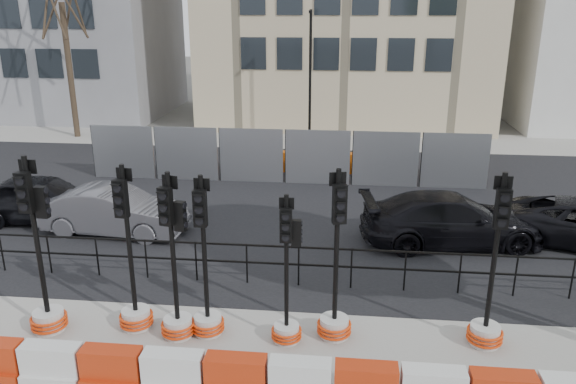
# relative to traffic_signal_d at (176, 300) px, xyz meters

# --- Properties ---
(ground) EXTENTS (120.00, 120.00, 0.00)m
(ground) POSITION_rel_traffic_signal_d_xyz_m (0.95, 1.12, -0.80)
(ground) COLOR #51514C
(ground) RESTS_ON ground
(road) EXTENTS (40.00, 14.00, 0.03)m
(road) POSITION_rel_traffic_signal_d_xyz_m (0.95, 8.12, -0.79)
(road) COLOR black
(road) RESTS_ON ground
(sidewalk_far) EXTENTS (40.00, 4.00, 0.02)m
(sidewalk_far) POSITION_rel_traffic_signal_d_xyz_m (0.95, 17.12, -0.79)
(sidewalk_far) COLOR gray
(sidewalk_far) RESTS_ON ground
(kerb_railing) EXTENTS (18.00, 0.04, 1.00)m
(kerb_railing) POSITION_rel_traffic_signal_d_xyz_m (0.95, 2.32, -0.12)
(kerb_railing) COLOR black
(kerb_railing) RESTS_ON ground
(heras_fencing) EXTENTS (14.33, 1.72, 2.00)m
(heras_fencing) POSITION_rel_traffic_signal_d_xyz_m (1.52, 10.99, -0.15)
(heras_fencing) COLOR gray
(heras_fencing) RESTS_ON ground
(lamp_post_far) EXTENTS (0.12, 0.56, 6.00)m
(lamp_post_far) POSITION_rel_traffic_signal_d_xyz_m (1.45, 16.10, 2.42)
(lamp_post_far) COLOR black
(lamp_post_far) RESTS_ON ground
(barrier_row) EXTENTS (12.55, 0.50, 0.80)m
(barrier_row) POSITION_rel_traffic_signal_d_xyz_m (0.95, -1.68, -0.44)
(barrier_row) COLOR #BB310F
(barrier_row) RESTS_ON ground
(traffic_signal_b) EXTENTS (0.71, 0.71, 3.61)m
(traffic_signal_b) POSITION_rel_traffic_signal_d_xyz_m (-2.61, -0.07, 0.06)
(traffic_signal_b) COLOR silver
(traffic_signal_b) RESTS_ON ground
(traffic_signal_c) EXTENTS (0.67, 0.67, 3.42)m
(traffic_signal_c) POSITION_rel_traffic_signal_d_xyz_m (-0.93, 0.21, -0.10)
(traffic_signal_c) COLOR silver
(traffic_signal_c) RESTS_ON ground
(traffic_signal_d) EXTENTS (0.66, 0.66, 3.37)m
(traffic_signal_d) POSITION_rel_traffic_signal_d_xyz_m (0.00, 0.00, 0.00)
(traffic_signal_d) COLOR silver
(traffic_signal_d) RESTS_ON ground
(traffic_signal_e) EXTENTS (0.65, 0.65, 3.28)m
(traffic_signal_e) POSITION_rel_traffic_signal_d_xyz_m (0.55, 0.15, -0.12)
(traffic_signal_e) COLOR silver
(traffic_signal_e) RESTS_ON ground
(traffic_signal_f) EXTENTS (0.59, 0.59, 3.00)m
(traffic_signal_f) POSITION_rel_traffic_signal_d_xyz_m (2.13, 0.05, -0.09)
(traffic_signal_f) COLOR silver
(traffic_signal_f) RESTS_ON ground
(traffic_signal_g) EXTENTS (0.68, 0.68, 3.43)m
(traffic_signal_g) POSITION_rel_traffic_signal_d_xyz_m (3.03, 0.31, -0.09)
(traffic_signal_g) COLOR silver
(traffic_signal_g) RESTS_ON ground
(traffic_signal_h) EXTENTS (0.68, 0.68, 3.44)m
(traffic_signal_h) POSITION_rel_traffic_signal_d_xyz_m (5.89, 0.34, -0.09)
(traffic_signal_h) COLOR silver
(traffic_signal_h) RESTS_ON ground
(car_a) EXTENTS (2.24, 4.40, 1.42)m
(car_a) POSITION_rel_traffic_signal_d_xyz_m (-5.77, 5.63, -0.09)
(car_a) COLOR black
(car_a) RESTS_ON ground
(car_b) EXTENTS (1.99, 4.27, 1.34)m
(car_b) POSITION_rel_traffic_signal_d_xyz_m (-3.29, 4.94, -0.13)
(car_b) COLOR #525257
(car_b) RESTS_ON ground
(car_c) EXTENTS (3.29, 5.37, 1.40)m
(car_c) POSITION_rel_traffic_signal_d_xyz_m (6.02, 5.19, -0.10)
(car_c) COLOR black
(car_c) RESTS_ON ground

